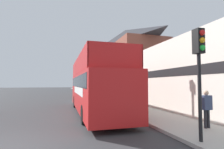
{
  "coord_description": "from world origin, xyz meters",
  "views": [
    {
      "loc": [
        1.87,
        -6.13,
        2.06
      ],
      "look_at": [
        5.42,
        6.13,
        2.72
      ],
      "focal_mm": 28.0,
      "sensor_mm": 36.0,
      "label": 1
    }
  ],
  "objects_px": {
    "lamp_post_second": "(103,74)",
    "litter_bin": "(144,103)",
    "tour_bus": "(95,88)",
    "traffic_signal": "(199,58)",
    "pedestrian_nearest": "(206,105)",
    "lamp_post_nearest": "(135,65)",
    "parked_car_ahead_of_bus": "(86,95)"
  },
  "relations": [
    {
      "from": "lamp_post_second",
      "to": "litter_bin",
      "type": "height_order",
      "value": "lamp_post_second"
    },
    {
      "from": "lamp_post_second",
      "to": "tour_bus",
      "type": "bearing_deg",
      "value": -107.56
    },
    {
      "from": "traffic_signal",
      "to": "litter_bin",
      "type": "relative_size",
      "value": 4.45
    },
    {
      "from": "pedestrian_nearest",
      "to": "litter_bin",
      "type": "height_order",
      "value": "pedestrian_nearest"
    },
    {
      "from": "lamp_post_nearest",
      "to": "lamp_post_second",
      "type": "xyz_separation_m",
      "value": [
        -0.19,
        8.5,
        -0.12
      ]
    },
    {
      "from": "tour_bus",
      "to": "parked_car_ahead_of_bus",
      "type": "distance_m",
      "value": 8.89
    },
    {
      "from": "traffic_signal",
      "to": "lamp_post_second",
      "type": "xyz_separation_m",
      "value": [
        -0.02,
        14.28,
        0.27
      ]
    },
    {
      "from": "pedestrian_nearest",
      "to": "litter_bin",
      "type": "distance_m",
      "value": 5.64
    },
    {
      "from": "litter_bin",
      "to": "lamp_post_second",
      "type": "bearing_deg",
      "value": 101.12
    },
    {
      "from": "lamp_post_nearest",
      "to": "lamp_post_second",
      "type": "relative_size",
      "value": 1.04
    },
    {
      "from": "tour_bus",
      "to": "traffic_signal",
      "type": "bearing_deg",
      "value": -73.27
    },
    {
      "from": "pedestrian_nearest",
      "to": "lamp_post_second",
      "type": "bearing_deg",
      "value": 97.1
    },
    {
      "from": "pedestrian_nearest",
      "to": "lamp_post_nearest",
      "type": "relative_size",
      "value": 0.35
    },
    {
      "from": "traffic_signal",
      "to": "lamp_post_nearest",
      "type": "bearing_deg",
      "value": 88.37
    },
    {
      "from": "parked_car_ahead_of_bus",
      "to": "pedestrian_nearest",
      "type": "height_order",
      "value": "pedestrian_nearest"
    },
    {
      "from": "pedestrian_nearest",
      "to": "litter_bin",
      "type": "bearing_deg",
      "value": 91.78
    },
    {
      "from": "traffic_signal",
      "to": "litter_bin",
      "type": "distance_m",
      "value": 7.5
    },
    {
      "from": "parked_car_ahead_of_bus",
      "to": "pedestrian_nearest",
      "type": "xyz_separation_m",
      "value": [
        3.15,
        -14.88,
        0.43
      ]
    },
    {
      "from": "parked_car_ahead_of_bus",
      "to": "lamp_post_nearest",
      "type": "distance_m",
      "value": 10.93
    },
    {
      "from": "tour_bus",
      "to": "traffic_signal",
      "type": "height_order",
      "value": "traffic_signal"
    },
    {
      "from": "pedestrian_nearest",
      "to": "traffic_signal",
      "type": "relative_size",
      "value": 0.43
    },
    {
      "from": "lamp_post_second",
      "to": "lamp_post_nearest",
      "type": "bearing_deg",
      "value": -88.74
    },
    {
      "from": "traffic_signal",
      "to": "litter_bin",
      "type": "height_order",
      "value": "traffic_signal"
    },
    {
      "from": "lamp_post_nearest",
      "to": "parked_car_ahead_of_bus",
      "type": "bearing_deg",
      "value": 99.38
    },
    {
      "from": "tour_bus",
      "to": "parked_car_ahead_of_bus",
      "type": "height_order",
      "value": "tour_bus"
    },
    {
      "from": "tour_bus",
      "to": "lamp_post_nearest",
      "type": "xyz_separation_m",
      "value": [
        2.35,
        -1.66,
        1.57
      ]
    },
    {
      "from": "parked_car_ahead_of_bus",
      "to": "pedestrian_nearest",
      "type": "bearing_deg",
      "value": -74.66
    },
    {
      "from": "traffic_signal",
      "to": "pedestrian_nearest",
      "type": "bearing_deg",
      "value": 40.82
    },
    {
      "from": "litter_bin",
      "to": "tour_bus",
      "type": "bearing_deg",
      "value": 172.74
    },
    {
      "from": "lamp_post_second",
      "to": "pedestrian_nearest",
      "type": "bearing_deg",
      "value": -82.9
    },
    {
      "from": "tour_bus",
      "to": "lamp_post_second",
      "type": "relative_size",
      "value": 2.5
    },
    {
      "from": "parked_car_ahead_of_bus",
      "to": "pedestrian_nearest",
      "type": "relative_size",
      "value": 2.61
    }
  ]
}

